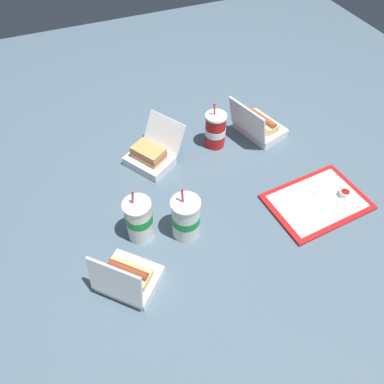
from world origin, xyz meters
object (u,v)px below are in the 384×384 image
at_px(plastic_fork, 338,205).
at_px(soda_cup_right, 215,130).
at_px(ketchup_cup, 345,193).
at_px(clamshell_hotdog_left, 259,126).
at_px(clamshell_sandwich_center, 151,155).
at_px(soda_cup_center, 139,220).
at_px(clamshell_hotdog_back, 128,278).
at_px(food_tray, 317,202).
at_px(soda_cup_back, 186,218).

xyz_separation_m(plastic_fork, soda_cup_right, (0.28, -0.51, 0.06)).
relative_size(ketchup_cup, clamshell_hotdog_left, 0.16).
relative_size(plastic_fork, soda_cup_right, 0.50).
height_order(clamshell_sandwich_center, soda_cup_right, soda_cup_right).
relative_size(clamshell_hotdog_left, soda_cup_center, 1.07).
bearing_deg(clamshell_hotdog_back, soda_cup_right, -136.27).
bearing_deg(soda_cup_right, ketchup_cup, 124.95).
xyz_separation_m(plastic_fork, clamshell_hotdog_back, (0.82, 0.01, 0.03)).
distance_m(clamshell_hotdog_left, clamshell_hotdog_back, 0.91).
height_order(plastic_fork, soda_cup_center, soda_cup_center).
relative_size(clamshell_hotdog_left, clamshell_hotdog_back, 1.07).
xyz_separation_m(ketchup_cup, soda_cup_right, (0.33, -0.48, 0.05)).
bearing_deg(ketchup_cup, clamshell_hotdog_left, -76.00).
relative_size(food_tray, plastic_fork, 3.55).
bearing_deg(clamshell_sandwich_center, plastic_fork, 139.15).
relative_size(clamshell_hotdog_back, soda_cup_center, 1.00).
distance_m(food_tray, soda_cup_back, 0.53).
relative_size(ketchup_cup, soda_cup_right, 0.18).
height_order(food_tray, clamshell_sandwich_center, clamshell_sandwich_center).
bearing_deg(clamshell_hotdog_back, soda_cup_center, -118.76).
relative_size(food_tray, ketchup_cup, 9.78).
xyz_separation_m(clamshell_hotdog_left, clamshell_sandwich_center, (0.51, 0.00, 0.00)).
distance_m(clamshell_sandwich_center, clamshell_hotdog_back, 0.56).
relative_size(clamshell_hotdog_left, clamshell_sandwich_center, 0.92).
distance_m(ketchup_cup, clamshell_hotdog_back, 0.87).
xyz_separation_m(food_tray, ketchup_cup, (-0.11, 0.02, 0.02)).
xyz_separation_m(ketchup_cup, clamshell_hotdog_back, (0.87, 0.04, 0.02)).
distance_m(food_tray, clamshell_hotdog_back, 0.77).
bearing_deg(plastic_fork, clamshell_sandwich_center, -68.16).
relative_size(ketchup_cup, clamshell_hotdog_back, 0.17).
xyz_separation_m(clamshell_hotdog_back, soda_cup_center, (-0.09, -0.17, 0.05)).
bearing_deg(clamshell_hotdog_left, clamshell_hotdog_back, 34.11).
height_order(clamshell_sandwich_center, soda_cup_back, soda_cup_back).
bearing_deg(ketchup_cup, food_tray, -8.78).
xyz_separation_m(food_tray, clamshell_sandwich_center, (0.52, -0.45, 0.04)).
bearing_deg(food_tray, soda_cup_center, -9.65).
relative_size(plastic_fork, clamshell_hotdog_left, 0.43).
height_order(plastic_fork, clamshell_hotdog_left, clamshell_hotdog_left).
xyz_separation_m(plastic_fork, clamshell_sandwich_center, (0.58, -0.50, 0.03)).
distance_m(food_tray, clamshell_hotdog_left, 0.46).
relative_size(ketchup_cup, plastic_fork, 0.36).
bearing_deg(food_tray, plastic_fork, 140.16).
xyz_separation_m(clamshell_sandwich_center, clamshell_hotdog_back, (0.24, 0.51, -0.00)).
bearing_deg(ketchup_cup, soda_cup_right, -55.05).
xyz_separation_m(plastic_fork, soda_cup_center, (0.73, -0.16, 0.08)).
xyz_separation_m(clamshell_sandwich_center, soda_cup_center, (0.15, 0.34, 0.05)).
bearing_deg(ketchup_cup, plastic_fork, 31.89).
height_order(clamshell_hotdog_back, soda_cup_center, soda_cup_center).
relative_size(food_tray, soda_cup_center, 1.65).
xyz_separation_m(clamshell_hotdog_back, soda_cup_right, (-0.54, -0.52, 0.04)).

